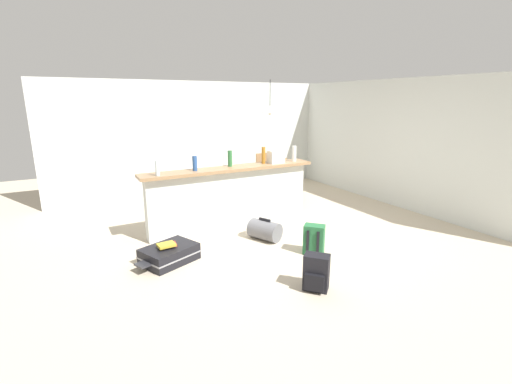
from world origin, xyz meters
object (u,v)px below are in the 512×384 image
bottle_green (230,158)px  bottle_amber (263,155)px  bottle_white (294,154)px  book_stack (167,245)px  bottle_clear (157,168)px  backpack_green (314,240)px  bottle_blue (195,163)px  suitcase_flat_black (169,254)px  dining_table (271,169)px  dining_chair_far_side (262,170)px  duffel_bag_grey (265,230)px  dining_chair_near_partition (283,180)px  grocery_bag (276,157)px  pendant_lamp (270,109)px  backpack_black (316,273)px

bottle_green → bottle_amber: bearing=-2.2°
bottle_white → book_stack: bottle_white is taller
bottle_green → bottle_clear: bearing=-171.9°
bottle_green → backpack_green: size_ratio=0.62×
bottle_blue → suitcase_flat_black: bearing=-129.9°
dining_table → book_stack: size_ratio=4.07×
dining_chair_far_side → suitcase_flat_black: size_ratio=1.04×
dining_chair_far_side → book_stack: dining_chair_far_side is taller
duffel_bag_grey → dining_chair_near_partition: bearing=48.9°
bottle_clear → bottle_amber: (1.86, 0.15, 0.03)m
bottle_clear → backpack_green: (1.77, -1.44, -0.94)m
bottle_clear → grocery_bag: (2.07, 0.08, -0.00)m
bottle_amber → duffel_bag_grey: size_ratio=0.51×
pendant_lamp → backpack_black: size_ratio=1.70×
bottle_blue → dining_chair_near_partition: size_ratio=0.25×
bottle_amber → book_stack: bearing=-155.7°
bottle_amber → book_stack: size_ratio=1.06×
bottle_white → book_stack: bearing=-162.4°
bottle_white → dining_table: bearing=76.5°
dining_chair_near_partition → book_stack: dining_chair_near_partition is taller
bottle_clear → suitcase_flat_black: size_ratio=0.25×
bottle_green → backpack_black: (-0.07, -2.42, -0.96)m
suitcase_flat_black → backpack_black: 1.98m
duffel_bag_grey → backpack_black: size_ratio=1.34×
bottle_clear → dining_chair_near_partition: (2.72, 0.84, -0.63)m
bottle_green → backpack_green: (0.53, -1.61, -0.96)m
dining_chair_near_partition → backpack_black: size_ratio=2.21×
dining_chair_far_side → duffel_bag_grey: dining_chair_far_side is taller
grocery_bag → backpack_green: 1.81m
grocery_bag → book_stack: bearing=-159.4°
dining_table → backpack_green: (-1.00, -2.82, -0.44)m
backpack_green → book_stack: backpack_green is taller
duffel_bag_grey → backpack_black: (-0.25, -1.59, 0.05)m
bottle_white → book_stack: (-2.57, -0.82, -0.92)m
bottle_blue → grocery_bag: bottle_blue is taller
backpack_green → backpack_black: bearing=-126.4°
dining_table → suitcase_flat_black: dining_table is taller
dining_chair_far_side → pendant_lamp: (-0.10, -0.50, 1.39)m
bottle_white → backpack_green: bottle_white is taller
bottle_green → book_stack: bottle_green is taller
bottle_green → backpack_green: 1.95m
bottle_amber → pendant_lamp: (0.88, 1.27, 0.73)m
dining_chair_near_partition → backpack_green: size_ratio=2.21×
bottle_clear → bottle_green: (1.24, 0.18, 0.02)m
pendant_lamp → duffel_bag_grey: 3.02m
duffel_bag_grey → grocery_bag: bearing=48.8°
bottle_green → backpack_black: 2.61m
bottle_amber → pendant_lamp: pendant_lamp is taller
bottle_green → dining_table: bearing=38.4°
bottle_clear → backpack_black: bearing=-62.5°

